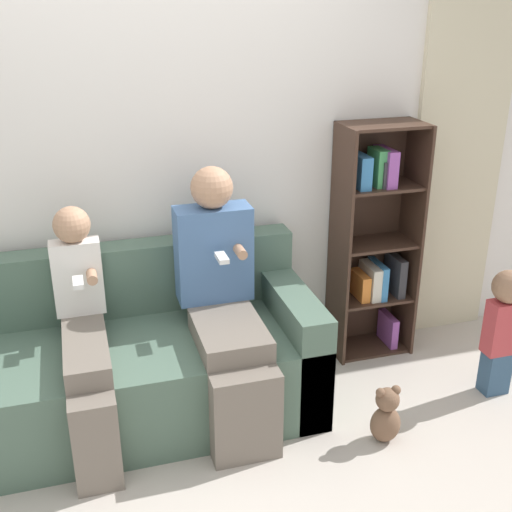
% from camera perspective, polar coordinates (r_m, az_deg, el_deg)
% --- Properties ---
extents(ground_plane, '(14.00, 14.00, 0.00)m').
position_cam_1_polar(ground_plane, '(3.26, -5.61, -18.18)').
color(ground_plane, '#BCB2A8').
extents(back_wall, '(10.00, 0.06, 2.55)m').
position_cam_1_polar(back_wall, '(3.54, -9.53, 8.42)').
color(back_wall, silver).
rests_on(back_wall, ground_plane).
extents(curtain_panel, '(0.60, 0.04, 2.17)m').
position_cam_1_polar(curtain_panel, '(4.20, 17.42, 7.24)').
color(curtain_panel, beige).
rests_on(curtain_panel, ground_plane).
extents(couch, '(2.15, 0.84, 0.86)m').
position_cam_1_polar(couch, '(3.47, -12.84, -9.77)').
color(couch, '#4C6656').
rests_on(couch, ground_plane).
extents(adult_seated, '(0.40, 0.79, 1.31)m').
position_cam_1_polar(adult_seated, '(3.27, -2.88, -3.66)').
color(adult_seated, '#70665B').
rests_on(adult_seated, ground_plane).
extents(child_seated, '(0.25, 0.81, 1.15)m').
position_cam_1_polar(child_seated, '(3.20, -15.01, -6.91)').
color(child_seated, '#70665B').
rests_on(child_seated, ground_plane).
extents(toddler_standing, '(0.18, 0.18, 0.75)m').
position_cam_1_polar(toddler_standing, '(3.77, 21.10, -5.64)').
color(toddler_standing, '#335170').
rests_on(toddler_standing, ground_plane).
extents(bookshelf, '(0.48, 0.30, 1.44)m').
position_cam_1_polar(bookshelf, '(3.92, 10.42, 1.51)').
color(bookshelf, '#3D281E').
rests_on(bookshelf, ground_plane).
extents(teddy_bear, '(0.16, 0.13, 0.32)m').
position_cam_1_polar(teddy_bear, '(3.38, 11.48, -13.75)').
color(teddy_bear, brown).
rests_on(teddy_bear, ground_plane).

